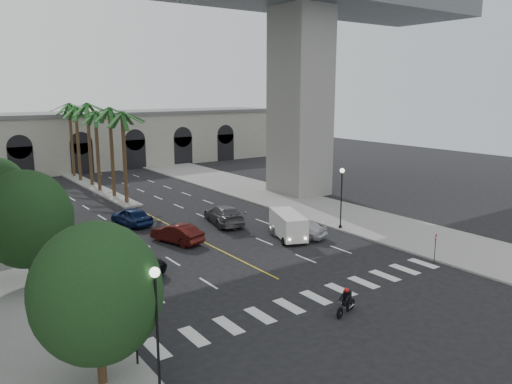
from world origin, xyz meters
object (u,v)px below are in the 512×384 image
(do_not_enter_sign, at_px, (436,242))
(car_b, at_px, (177,233))
(car_c, at_px, (129,264))
(lamp_post_left_near, at_px, (157,320))
(traffic_signal_near, at_px, (135,313))
(cargo_van, at_px, (288,225))
(lamp_post_left_far, at_px, (34,212))
(car_d, at_px, (224,214))
(motorcycle_rider, at_px, (347,302))
(car_a, at_px, (298,228))
(traffic_signal_far, at_px, (104,284))
(car_e, at_px, (131,216))
(lamp_post_right, at_px, (341,193))

(do_not_enter_sign, bearing_deg, car_b, 106.42)
(car_c, distance_m, do_not_enter_sign, 20.72)
(lamp_post_left_near, bearing_deg, traffic_signal_near, 87.71)
(car_b, relative_size, car_c, 0.95)
(cargo_van, bearing_deg, traffic_signal_near, -125.97)
(car_c, bearing_deg, car_b, -167.51)
(car_c, height_order, do_not_enter_sign, do_not_enter_sign)
(lamp_post_left_far, xyz_separation_m, car_d, (15.63, -0.58, -2.37))
(lamp_post_left_far, distance_m, traffic_signal_near, 18.51)
(lamp_post_left_near, xyz_separation_m, motorcycle_rider, (11.36, 1.02, -2.55))
(car_a, bearing_deg, cargo_van, -35.96)
(car_c, height_order, cargo_van, cargo_van)
(lamp_post_left_far, bearing_deg, car_d, -2.13)
(lamp_post_left_near, height_order, lamp_post_left_far, same)
(lamp_post_left_far, bearing_deg, lamp_post_left_near, -90.00)
(traffic_signal_far, xyz_separation_m, cargo_van, (17.37, 7.07, -1.35))
(traffic_signal_near, bearing_deg, car_d, 49.08)
(car_a, bearing_deg, car_c, -22.94)
(car_a, bearing_deg, car_e, -72.50)
(lamp_post_right, xyz_separation_m, traffic_signal_far, (-22.70, -6.50, -0.71))
(traffic_signal_far, bearing_deg, car_c, 60.53)
(car_a, xyz_separation_m, car_c, (-14.31, 0.09, -0.12))
(lamp_post_left_near, bearing_deg, lamp_post_left_far, 90.00)
(motorcycle_rider, height_order, car_a, car_a)
(car_a, distance_m, car_b, 9.75)
(car_a, height_order, car_e, car_e)
(car_a, relative_size, car_e, 0.99)
(lamp_post_right, relative_size, cargo_van, 1.02)
(lamp_post_left_far, relative_size, traffic_signal_far, 1.47)
(lamp_post_left_near, xyz_separation_m, car_b, (9.62, 17.73, -2.46))
(lamp_post_right, height_order, traffic_signal_far, lamp_post_right)
(car_e, distance_m, do_not_enter_sign, 25.53)
(lamp_post_left_far, distance_m, car_e, 9.81)
(traffic_signal_near, bearing_deg, car_a, 30.77)
(lamp_post_left_far, xyz_separation_m, car_c, (4.03, -7.54, -2.54))
(lamp_post_left_far, height_order, car_c, lamp_post_left_far)
(car_d, bearing_deg, lamp_post_left_near, 65.60)
(cargo_van, bearing_deg, car_b, 173.56)
(cargo_van, bearing_deg, motorcycle_rider, -94.43)
(lamp_post_left_far, height_order, traffic_signal_far, lamp_post_left_far)
(car_b, distance_m, car_c, 7.04)
(traffic_signal_near, height_order, car_c, traffic_signal_near)
(car_b, height_order, car_e, car_e)
(car_a, bearing_deg, traffic_signal_near, 8.21)
(car_b, bearing_deg, lamp_post_left_near, 44.39)
(car_c, bearing_deg, traffic_signal_far, 35.60)
(traffic_signal_near, relative_size, cargo_van, 0.70)
(traffic_signal_near, bearing_deg, car_e, 68.95)
(car_d, distance_m, do_not_enter_sign, 18.53)
(traffic_signal_near, height_order, motorcycle_rider, traffic_signal_near)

